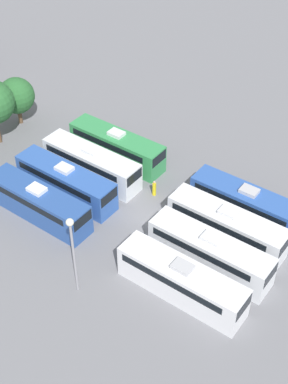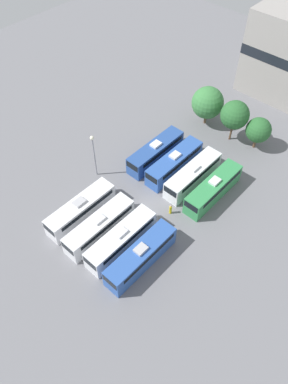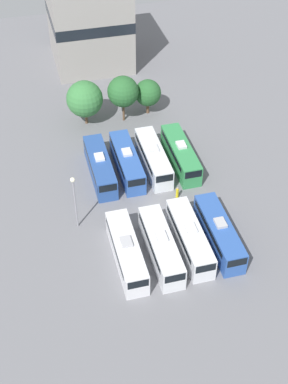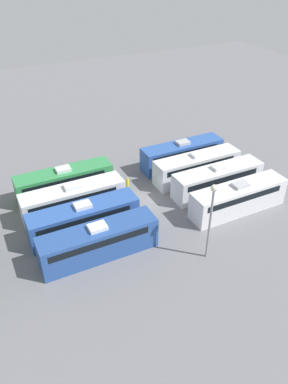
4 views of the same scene
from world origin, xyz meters
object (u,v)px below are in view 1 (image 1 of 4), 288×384
(bus_6, at_px, (91,163))
(bus_1, at_px, (210,251))
(bus_0, at_px, (181,280))
(bus_5, at_px, (66,181))
(bus_3, at_px, (247,204))
(worker_person, at_px, (154,189))
(light_pole, at_px, (72,243))
(bus_7, at_px, (117,146))
(bus_2, at_px, (226,225))
(bus_4, at_px, (39,202))
(tree_2, at_px, (17,96))

(bus_6, bearing_deg, bus_1, -102.31)
(bus_0, xyz_separation_m, bus_5, (3.76, 15.67, 0.00))
(bus_6, bearing_deg, bus_3, -76.60)
(bus_1, xyz_separation_m, worker_person, (4.78, 9.00, -0.88))
(bus_3, relative_size, light_pole, 1.40)
(bus_7, height_order, light_pole, light_pole)
(bus_2, distance_m, bus_4, 17.07)
(tree_2, bearing_deg, bus_6, -101.69)
(worker_person, relative_size, light_pole, 0.22)
(bus_4, distance_m, tree_2, 16.70)
(bus_0, height_order, bus_2, same)
(worker_person, height_order, light_pole, light_pole)
(bus_4, relative_size, tree_2, 1.92)
(bus_5, bearing_deg, bus_7, -2.18)
(bus_7, bearing_deg, bus_1, -114.98)
(bus_4, height_order, bus_7, same)
(bus_3, bearing_deg, bus_1, -177.26)
(bus_6, distance_m, tree_2, 13.57)
(bus_0, bearing_deg, bus_6, 64.56)
(tree_2, bearing_deg, bus_0, -109.42)
(bus_2, bearing_deg, bus_4, 116.06)
(bus_4, distance_m, bus_6, 7.37)
(bus_1, bearing_deg, bus_3, 2.74)
(bus_4, relative_size, worker_person, 6.37)
(bus_3, relative_size, worker_person, 6.37)
(bus_2, relative_size, bus_7, 1.00)
(bus_2, relative_size, bus_3, 1.00)
(bus_0, relative_size, worker_person, 6.37)
(bus_2, relative_size, bus_4, 1.00)
(tree_2, bearing_deg, bus_1, -102.03)
(bus_0, bearing_deg, bus_2, 1.82)
(bus_6, height_order, worker_person, bus_6)
(light_pole, bearing_deg, bus_6, 35.98)
(bus_3, relative_size, bus_7, 1.00)
(bus_0, bearing_deg, worker_person, 45.17)
(worker_person, xyz_separation_m, light_pole, (-13.22, -1.85, 4.45))
(bus_6, relative_size, bus_7, 1.00)
(bus_3, bearing_deg, bus_2, 178.26)
(bus_4, bearing_deg, worker_person, -37.91)
(bus_0, bearing_deg, bus_5, 76.52)
(bus_1, relative_size, bus_6, 1.00)
(bus_4, distance_m, bus_5, 3.73)
(bus_3, distance_m, bus_7, 15.26)
(bus_5, height_order, worker_person, bus_5)
(bus_4, distance_m, light_pole, 10.37)
(bus_1, bearing_deg, bus_7, 65.02)
(worker_person, distance_m, light_pole, 14.07)
(bus_4, xyz_separation_m, bus_6, (7.37, 0.00, 0.00))
(bus_6, bearing_deg, light_pole, -144.02)
(bus_0, distance_m, bus_6, 17.24)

